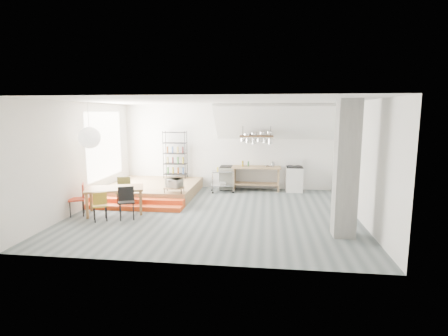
# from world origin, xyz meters

# --- Properties ---
(floor) EXTENTS (8.00, 8.00, 0.00)m
(floor) POSITION_xyz_m (0.00, 0.00, 0.00)
(floor) COLOR #525C5E
(floor) RESTS_ON ground
(wall_back) EXTENTS (8.00, 0.04, 3.20)m
(wall_back) POSITION_xyz_m (0.00, 3.50, 1.60)
(wall_back) COLOR silver
(wall_back) RESTS_ON ground
(wall_left) EXTENTS (0.04, 7.00, 3.20)m
(wall_left) POSITION_xyz_m (-4.00, 0.00, 1.60)
(wall_left) COLOR silver
(wall_left) RESTS_ON ground
(wall_right) EXTENTS (0.04, 7.00, 3.20)m
(wall_right) POSITION_xyz_m (4.00, 0.00, 1.60)
(wall_right) COLOR silver
(wall_right) RESTS_ON ground
(ceiling) EXTENTS (8.00, 7.00, 0.02)m
(ceiling) POSITION_xyz_m (0.00, 0.00, 3.20)
(ceiling) COLOR white
(ceiling) RESTS_ON wall_back
(slope_ceiling) EXTENTS (4.40, 1.44, 1.32)m
(slope_ceiling) POSITION_xyz_m (1.80, 2.90, 2.55)
(slope_ceiling) COLOR white
(slope_ceiling) RESTS_ON wall_back
(window_pane) EXTENTS (0.02, 2.50, 2.20)m
(window_pane) POSITION_xyz_m (-3.98, 1.50, 1.80)
(window_pane) COLOR white
(window_pane) RESTS_ON wall_left
(platform) EXTENTS (3.00, 3.00, 0.40)m
(platform) POSITION_xyz_m (-2.50, 2.00, 0.20)
(platform) COLOR #9D794E
(platform) RESTS_ON ground
(step_lower) EXTENTS (3.00, 0.35, 0.13)m
(step_lower) POSITION_xyz_m (-2.50, 0.05, 0.07)
(step_lower) COLOR #EC4F1B
(step_lower) RESTS_ON ground
(step_upper) EXTENTS (3.00, 0.35, 0.27)m
(step_upper) POSITION_xyz_m (-2.50, 0.40, 0.13)
(step_upper) COLOR #EC4F1B
(step_upper) RESTS_ON ground
(concrete_column) EXTENTS (0.50, 0.50, 3.20)m
(concrete_column) POSITION_xyz_m (3.30, -1.50, 1.60)
(concrete_column) COLOR slate
(concrete_column) RESTS_ON ground
(kitchen_counter) EXTENTS (1.80, 0.60, 0.91)m
(kitchen_counter) POSITION_xyz_m (1.10, 3.15, 0.63)
(kitchen_counter) COLOR #9D794E
(kitchen_counter) RESTS_ON ground
(stove) EXTENTS (0.60, 0.60, 1.18)m
(stove) POSITION_xyz_m (2.50, 3.16, 0.48)
(stove) COLOR white
(stove) RESTS_ON ground
(pot_rack) EXTENTS (1.20, 0.50, 1.43)m
(pot_rack) POSITION_xyz_m (1.13, 2.92, 1.98)
(pot_rack) COLOR #3D2718
(pot_rack) RESTS_ON ceiling
(wire_shelving) EXTENTS (0.88, 0.38, 1.80)m
(wire_shelving) POSITION_xyz_m (-2.00, 3.20, 1.33)
(wire_shelving) COLOR black
(wire_shelving) RESTS_ON platform
(microwave_shelf) EXTENTS (0.60, 0.40, 0.16)m
(microwave_shelf) POSITION_xyz_m (-1.40, 0.75, 0.55)
(microwave_shelf) COLOR #9D794E
(microwave_shelf) RESTS_ON platform
(paper_lantern) EXTENTS (0.60, 0.60, 0.60)m
(paper_lantern) POSITION_xyz_m (-3.41, -0.58, 2.20)
(paper_lantern) COLOR white
(paper_lantern) RESTS_ON ceiling
(dining_table) EXTENTS (1.80, 1.38, 0.76)m
(dining_table) POSITION_xyz_m (-2.85, -0.37, 0.67)
(dining_table) COLOR olive
(dining_table) RESTS_ON ground
(chair_mustard) EXTENTS (0.51, 0.51, 0.81)m
(chair_mustard) POSITION_xyz_m (-2.92, -1.16, 0.49)
(chair_mustard) COLOR #B1871E
(chair_mustard) RESTS_ON ground
(chair_black) EXTENTS (0.56, 0.56, 0.95)m
(chair_black) POSITION_xyz_m (-2.27, -0.94, 0.57)
(chair_black) COLOR black
(chair_black) RESTS_ON ground
(chair_olive) EXTENTS (0.52, 0.52, 0.92)m
(chair_olive) POSITION_xyz_m (-2.90, 0.38, 0.55)
(chair_olive) COLOR brown
(chair_olive) RESTS_ON ground
(chair_red) EXTENTS (0.56, 0.56, 0.91)m
(chair_red) POSITION_xyz_m (-3.76, -0.69, 0.54)
(chair_red) COLOR #A72E17
(chair_red) RESTS_ON ground
(rolling_cart) EXTENTS (0.88, 0.61, 0.79)m
(rolling_cart) POSITION_xyz_m (-0.11, 2.70, 0.51)
(rolling_cart) COLOR silver
(rolling_cart) RESTS_ON ground
(mini_fridge) EXTENTS (0.53, 0.53, 0.90)m
(mini_fridge) POSITION_xyz_m (0.00, 3.20, 0.45)
(mini_fridge) COLOR black
(mini_fridge) RESTS_ON ground
(microwave) EXTENTS (0.59, 0.51, 0.27)m
(microwave) POSITION_xyz_m (-1.40, 0.75, 0.70)
(microwave) COLOR beige
(microwave) RESTS_ON microwave_shelf
(bowl) EXTENTS (0.27, 0.27, 0.05)m
(bowl) POSITION_xyz_m (1.51, 3.10, 0.94)
(bowl) COLOR silver
(bowl) RESTS_ON kitchen_counter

